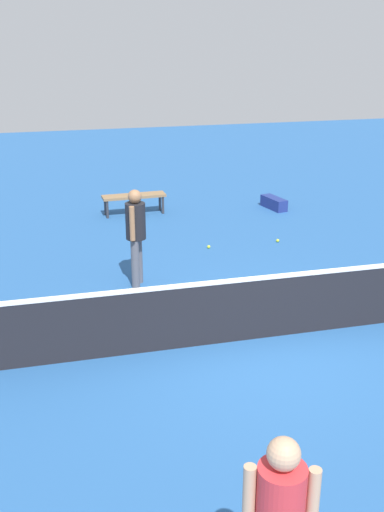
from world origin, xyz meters
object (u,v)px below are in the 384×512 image
at_px(tennis_racket_near_player, 70,309).
at_px(tennis_ball_by_net, 209,247).
at_px(player_near_side, 136,230).
at_px(tennis_ball_baseline, 28,308).
at_px(tennis_ball_near_player, 278,241).
at_px(tennis_ball_stray_right, 321,308).
at_px(equipment_bag, 273,203).
at_px(courtside_bench, 134,197).
at_px(tennis_ball_stray_left, 106,300).
at_px(tennis_ball_midcourt, 305,294).

distance_m(tennis_racket_near_player, tennis_ball_by_net, 3.67).
distance_m(player_near_side, tennis_ball_baseline, 2.18).
height_order(tennis_ball_near_player, tennis_ball_stray_right, same).
bearing_deg(equipment_bag, tennis_ball_baseline, 37.51).
relative_size(tennis_ball_by_net, tennis_ball_stray_right, 1.00).
distance_m(courtside_bench, equipment_bag, 3.44).
bearing_deg(tennis_ball_baseline, tennis_racket_near_player, 168.01).
relative_size(tennis_ball_near_player, tennis_ball_stray_left, 1.00).
relative_size(tennis_ball_by_net, tennis_ball_midcourt, 1.00).
height_order(tennis_ball_midcourt, tennis_ball_stray_right, same).
xyz_separation_m(tennis_ball_near_player, tennis_ball_stray_left, (3.84, 2.09, 0.00)).
bearing_deg(tennis_ball_by_net, tennis_ball_stray_left, 41.61).
relative_size(player_near_side, tennis_ball_stray_right, 25.76).
xyz_separation_m(tennis_ball_stray_right, equipment_bag, (-1.40, -5.68, 0.11)).
bearing_deg(tennis_racket_near_player, tennis_ball_midcourt, 173.30).
height_order(tennis_ball_midcourt, tennis_ball_stray_left, same).
bearing_deg(equipment_bag, player_near_side, 44.22).
distance_m(player_near_side, tennis_ball_midcourt, 3.04).
xyz_separation_m(tennis_ball_baseline, tennis_ball_stray_left, (-1.23, -0.01, 0.00)).
distance_m(player_near_side, courtside_bench, 4.36).
bearing_deg(tennis_ball_stray_left, tennis_ball_near_player, -151.42).
relative_size(tennis_ball_near_player, tennis_ball_by_net, 1.00).
xyz_separation_m(player_near_side, tennis_ball_by_net, (-1.71, -1.49, -0.98)).
distance_m(tennis_racket_near_player, tennis_ball_near_player, 4.96).
relative_size(player_near_side, tennis_ball_near_player, 25.76).
bearing_deg(tennis_ball_baseline, tennis_ball_by_net, -149.68).
distance_m(tennis_ball_stray_left, courtside_bench, 5.03).
xyz_separation_m(tennis_ball_by_net, tennis_ball_stray_left, (2.33, 2.07, 0.00)).
height_order(tennis_racket_near_player, tennis_ball_stray_right, tennis_ball_stray_right).
relative_size(tennis_ball_stray_right, equipment_bag, 0.08).
bearing_deg(tennis_ball_baseline, tennis_ball_near_player, -157.47).
bearing_deg(tennis_ball_stray_left, tennis_ball_by_net, -138.39).
height_order(tennis_ball_by_net, tennis_ball_midcourt, same).
xyz_separation_m(tennis_ball_near_player, tennis_ball_baseline, (5.07, 2.10, 0.00)).
xyz_separation_m(player_near_side, tennis_racket_near_player, (1.21, 0.73, -1.00)).
relative_size(tennis_racket_near_player, tennis_ball_midcourt, 8.90).
bearing_deg(tennis_racket_near_player, tennis_ball_stray_left, -165.49).
bearing_deg(tennis_ball_stray_right, tennis_ball_by_net, -73.73).
relative_size(tennis_racket_near_player, tennis_ball_stray_left, 8.90).
bearing_deg(tennis_ball_near_player, tennis_racket_near_player, 26.88).
relative_size(tennis_ball_by_net, equipment_bag, 0.08).
bearing_deg(tennis_ball_by_net, tennis_ball_baseline, 30.32).
bearing_deg(tennis_ball_near_player, tennis_ball_midcourt, 77.80).
height_order(player_near_side, equipment_bag, player_near_side).
bearing_deg(tennis_ball_stray_right, tennis_ball_stray_left, -19.46).
bearing_deg(equipment_bag, tennis_ball_midcourt, 74.48).
relative_size(tennis_racket_near_player, tennis_ball_baseline, 8.90).
bearing_deg(tennis_ball_baseline, player_near_side, -162.30).
distance_m(tennis_ball_by_net, equipment_bag, 3.39).
distance_m(tennis_ball_near_player, tennis_ball_baseline, 5.49).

